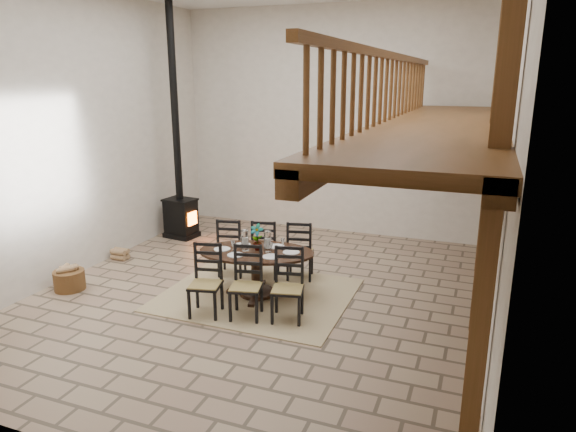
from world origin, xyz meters
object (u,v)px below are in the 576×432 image
at_px(wood_stove, 179,188).
at_px(log_basket, 69,279).
at_px(log_stack, 120,254).
at_px(dining_table, 257,272).

bearing_deg(wood_stove, log_basket, -85.67).
xyz_separation_m(log_basket, log_stack, (-0.17, 1.51, -0.07)).
distance_m(dining_table, wood_stove, 3.78).
xyz_separation_m(dining_table, wood_stove, (-2.91, 2.31, 0.71)).
relative_size(dining_table, log_stack, 7.59).
bearing_deg(log_basket, wood_stove, 87.34).
bearing_deg(log_stack, log_basket, -83.53).
bearing_deg(dining_table, wood_stove, 128.21).
bearing_deg(log_basket, log_stack, 96.47).
xyz_separation_m(dining_table, log_stack, (-3.23, 0.59, -0.30)).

